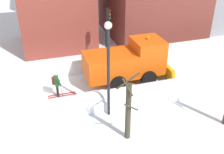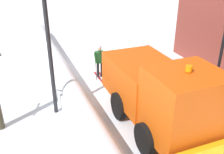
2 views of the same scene
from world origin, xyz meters
name	(u,v)px [view 1 (image 1 of 2)]	position (x,y,z in m)	size (l,w,h in m)	color
ground_plane	(179,72)	(0.00, 10.00, 0.00)	(80.00, 80.00, 0.00)	white
snowbank_left	(164,52)	(-2.55, 10.00, 0.58)	(1.10, 36.00, 1.24)	white
snowbank_right	(199,83)	(2.55, 10.00, 0.50)	(1.10, 36.00, 1.11)	white
plow_truck	(128,61)	(-0.07, 5.96, 1.48)	(3.20, 5.98, 3.12)	#DB510F
skier	(57,82)	(0.50, 0.95, 1.00)	(0.62, 1.80, 1.81)	black
traffic_light_pole	(107,26)	(-3.25, 5.43, 3.04)	(0.28, 0.42, 4.33)	black
street_lamp	(108,60)	(3.34, 3.50, 3.49)	(0.40, 0.40, 5.56)	black
bare_tree_near	(128,111)	(5.51, 3.84, 1.69)	(0.84, 1.12, 3.57)	#3E3828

